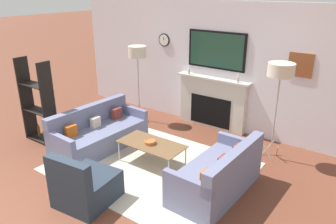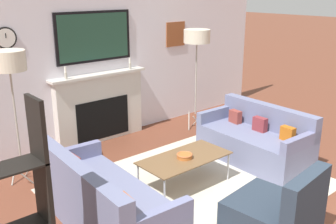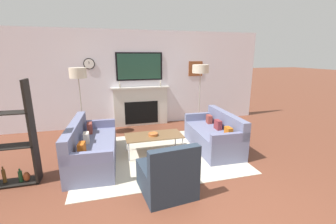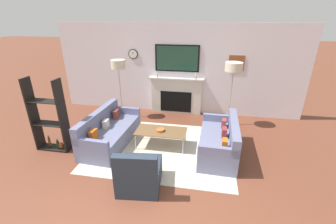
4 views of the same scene
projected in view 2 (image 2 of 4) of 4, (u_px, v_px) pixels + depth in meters
The scene contains 9 objects.
fireplace_wall at pixel (95, 67), 6.30m from camera, with size 7.47×0.28×2.70m.
area_rug at pixel (191, 187), 5.03m from camera, with size 3.20×2.52×0.01m.
couch_left at pixel (103, 202), 4.14m from camera, with size 0.89×1.91×0.80m.
couch_right at pixel (256, 141), 5.74m from camera, with size 0.83×1.65×0.80m.
armchair at pixel (276, 217), 3.89m from camera, with size 0.81×0.87×0.84m.
coffee_table at pixel (185, 159), 4.94m from camera, with size 1.17×0.59×0.41m.
decorative_bowl at pixel (185, 156), 4.90m from camera, with size 0.20×0.20×0.06m.
floor_lamp_left at pixel (9, 63), 4.69m from camera, with size 0.40×0.40×1.74m.
floor_lamp_right at pixel (197, 38), 6.64m from camera, with size 0.45×0.45×1.77m.
Camera 2 is at (-3.16, -0.89, 2.45)m, focal length 42.00 mm.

